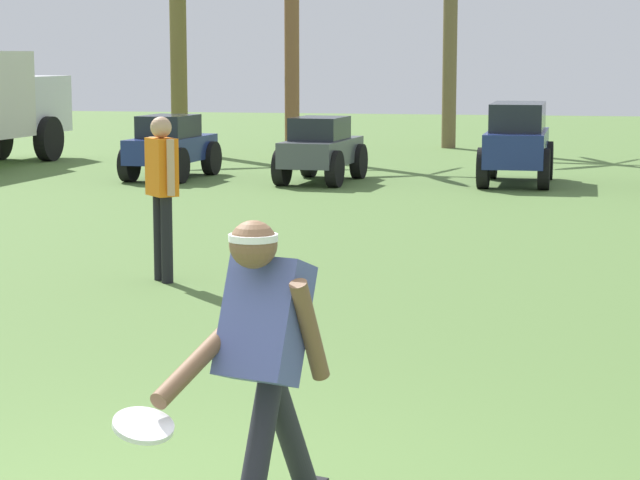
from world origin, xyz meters
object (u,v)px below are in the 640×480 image
(frisbee_in_flight, at_px, (143,426))
(parked_car_slot_b, at_px, (321,149))
(frisbee_thrower, at_px, (265,358))
(palm_tree_far_left, at_px, (178,14))
(teammate_near_sideline, at_px, (162,183))
(palm_tree_left_of_centre, at_px, (291,1))
(parked_car_slot_c, at_px, (517,140))
(parked_car_slot_a, at_px, (171,146))

(frisbee_in_flight, distance_m, parked_car_slot_b, 16.08)
(frisbee_thrower, relative_size, palm_tree_far_left, 0.28)
(teammate_near_sideline, xyz_separation_m, palm_tree_left_of_centre, (-2.06, 14.28, 2.29))
(parked_car_slot_c, distance_m, palm_tree_far_left, 9.60)
(teammate_near_sideline, height_order, parked_car_slot_b, teammate_near_sideline)
(parked_car_slot_c, bearing_deg, teammate_near_sideline, -105.95)
(frisbee_in_flight, height_order, palm_tree_far_left, palm_tree_far_left)
(parked_car_slot_c, bearing_deg, palm_tree_left_of_centre, 137.82)
(parked_car_slot_a, height_order, palm_tree_far_left, palm_tree_far_left)
(palm_tree_far_left, xyz_separation_m, palm_tree_left_of_centre, (2.75, -0.94, 0.23))
(parked_car_slot_a, height_order, palm_tree_left_of_centre, palm_tree_left_of_centre)
(frisbee_thrower, bearing_deg, palm_tree_left_of_centre, 102.72)
(frisbee_thrower, relative_size, palm_tree_left_of_centre, 0.27)
(parked_car_slot_a, distance_m, parked_car_slot_c, 5.94)
(frisbee_thrower, xyz_separation_m, teammate_near_sideline, (-2.49, 5.89, 0.14))
(teammate_near_sideline, height_order, palm_tree_far_left, palm_tree_far_left)
(frisbee_thrower, height_order, palm_tree_left_of_centre, palm_tree_left_of_centre)
(frisbee_in_flight, xyz_separation_m, teammate_near_sideline, (-2.12, 6.44, 0.30))
(frisbee_in_flight, xyz_separation_m, palm_tree_far_left, (-6.93, 21.66, 2.37))
(frisbee_in_flight, xyz_separation_m, parked_car_slot_b, (-2.55, 15.88, -0.07))
(teammate_near_sideline, relative_size, parked_car_slot_b, 0.69)
(palm_tree_left_of_centre, bearing_deg, frisbee_in_flight, -78.59)
(parked_car_slot_b, relative_size, parked_car_slot_c, 0.94)
(frisbee_thrower, bearing_deg, parked_car_slot_a, 109.97)
(frisbee_in_flight, height_order, palm_tree_left_of_centre, palm_tree_left_of_centre)
(parked_car_slot_b, bearing_deg, parked_car_slot_c, 7.43)
(frisbee_in_flight, distance_m, palm_tree_far_left, 22.87)
(palm_tree_far_left, distance_m, palm_tree_left_of_centre, 2.92)
(frisbee_thrower, relative_size, frisbee_in_flight, 4.04)
(parked_car_slot_b, relative_size, palm_tree_far_left, 0.44)
(parked_car_slot_b, bearing_deg, palm_tree_left_of_centre, 108.62)
(parked_car_slot_b, distance_m, parked_car_slot_c, 3.28)
(teammate_near_sideline, xyz_separation_m, parked_car_slot_c, (2.82, 9.86, -0.22))
(teammate_near_sideline, xyz_separation_m, palm_tree_far_left, (-4.81, 15.22, 2.06))
(frisbee_in_flight, distance_m, parked_car_slot_c, 16.32)
(frisbee_thrower, bearing_deg, frisbee_in_flight, -123.76)
(palm_tree_left_of_centre, bearing_deg, palm_tree_far_left, 161.14)
(frisbee_in_flight, distance_m, teammate_near_sideline, 6.79)
(frisbee_thrower, distance_m, palm_tree_left_of_centre, 20.82)
(frisbee_in_flight, height_order, teammate_near_sideline, teammate_near_sideline)
(frisbee_in_flight, distance_m, palm_tree_left_of_centre, 21.30)
(parked_car_slot_c, bearing_deg, frisbee_thrower, -91.19)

